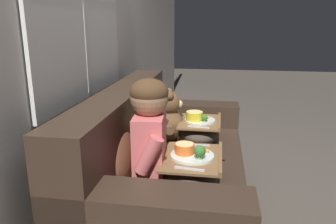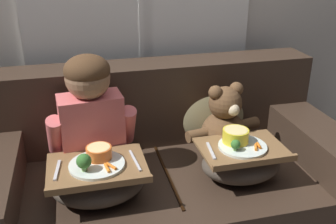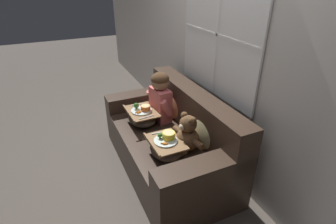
{
  "view_description": "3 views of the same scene",
  "coord_description": "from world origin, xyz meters",
  "px_view_note": "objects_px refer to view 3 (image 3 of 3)",
  "views": [
    {
      "loc": [
        -1.89,
        -0.27,
        1.26
      ],
      "look_at": [
        0.07,
        0.04,
        0.7
      ],
      "focal_mm": 35.0,
      "sensor_mm": 36.0,
      "label": 1
    },
    {
      "loc": [
        -0.37,
        -1.54,
        1.42
      ],
      "look_at": [
        0.02,
        0.02,
        0.71
      ],
      "focal_mm": 42.0,
      "sensor_mm": 36.0,
      "label": 2
    },
    {
      "loc": [
        2.08,
        -0.94,
        1.91
      ],
      "look_at": [
        0.11,
        -0.03,
        0.75
      ],
      "focal_mm": 28.0,
      "sensor_mm": 36.0,
      "label": 3
    }
  ],
  "objects_px": {
    "child_figure": "(160,95)",
    "throw_pillow_behind_teddy": "(204,129)",
    "couch": "(171,142)",
    "lap_tray_child": "(142,116)",
    "throw_pillow_behind_child": "(174,102)",
    "lap_tray_teddy": "(166,147)",
    "teddy_bear": "(187,135)"
  },
  "relations": [
    {
      "from": "teddy_bear",
      "to": "lap_tray_child",
      "type": "distance_m",
      "value": 0.67
    },
    {
      "from": "throw_pillow_behind_child",
      "to": "throw_pillow_behind_teddy",
      "type": "bearing_deg",
      "value": 0.0
    },
    {
      "from": "lap_tray_teddy",
      "to": "child_figure",
      "type": "bearing_deg",
      "value": 160.75
    },
    {
      "from": "child_figure",
      "to": "teddy_bear",
      "type": "distance_m",
      "value": 0.65
    },
    {
      "from": "throw_pillow_behind_child",
      "to": "lap_tray_child",
      "type": "height_order",
      "value": "throw_pillow_behind_child"
    },
    {
      "from": "couch",
      "to": "child_figure",
      "type": "distance_m",
      "value": 0.52
    },
    {
      "from": "child_figure",
      "to": "lap_tray_child",
      "type": "relative_size",
      "value": 1.39
    },
    {
      "from": "couch",
      "to": "throw_pillow_behind_child",
      "type": "xyz_separation_m",
      "value": [
        -0.32,
        0.19,
        0.29
      ]
    },
    {
      "from": "throw_pillow_behind_teddy",
      "to": "child_figure",
      "type": "height_order",
      "value": "child_figure"
    },
    {
      "from": "lap_tray_child",
      "to": "throw_pillow_behind_teddy",
      "type": "bearing_deg",
      "value": 31.91
    },
    {
      "from": "throw_pillow_behind_teddy",
      "to": "lap_tray_child",
      "type": "height_order",
      "value": "throw_pillow_behind_teddy"
    },
    {
      "from": "throw_pillow_behind_teddy",
      "to": "lap_tray_teddy",
      "type": "xyz_separation_m",
      "value": [
        -0.0,
        -0.39,
        -0.09
      ]
    },
    {
      "from": "teddy_bear",
      "to": "lap_tray_teddy",
      "type": "bearing_deg",
      "value": -90.62
    },
    {
      "from": "teddy_bear",
      "to": "lap_tray_teddy",
      "type": "xyz_separation_m",
      "value": [
        -0.0,
        -0.22,
        -0.07
      ]
    },
    {
      "from": "throw_pillow_behind_teddy",
      "to": "teddy_bear",
      "type": "relative_size",
      "value": 1.0
    },
    {
      "from": "couch",
      "to": "throw_pillow_behind_teddy",
      "type": "relative_size",
      "value": 4.25
    },
    {
      "from": "couch",
      "to": "lap_tray_child",
      "type": "height_order",
      "value": "couch"
    },
    {
      "from": "throw_pillow_behind_teddy",
      "to": "lap_tray_teddy",
      "type": "relative_size",
      "value": 1.07
    },
    {
      "from": "couch",
      "to": "child_figure",
      "type": "xyz_separation_m",
      "value": [
        -0.32,
        0.02,
        0.42
      ]
    },
    {
      "from": "couch",
      "to": "child_figure",
      "type": "height_order",
      "value": "child_figure"
    },
    {
      "from": "couch",
      "to": "lap_tray_child",
      "type": "bearing_deg",
      "value": -146.9
    },
    {
      "from": "throw_pillow_behind_child",
      "to": "child_figure",
      "type": "distance_m",
      "value": 0.21
    },
    {
      "from": "lap_tray_teddy",
      "to": "couch",
      "type": "bearing_deg",
      "value": 146.9
    },
    {
      "from": "couch",
      "to": "lap_tray_teddy",
      "type": "bearing_deg",
      "value": -33.1
    },
    {
      "from": "throw_pillow_behind_child",
      "to": "child_figure",
      "type": "height_order",
      "value": "child_figure"
    },
    {
      "from": "couch",
      "to": "teddy_bear",
      "type": "xyz_separation_m",
      "value": [
        0.32,
        0.01,
        0.27
      ]
    },
    {
      "from": "teddy_bear",
      "to": "lap_tray_child",
      "type": "bearing_deg",
      "value": -161.06
    },
    {
      "from": "lap_tray_child",
      "to": "throw_pillow_behind_child",
      "type": "bearing_deg",
      "value": 89.99
    },
    {
      "from": "child_figure",
      "to": "teddy_bear",
      "type": "relative_size",
      "value": 1.38
    },
    {
      "from": "child_figure",
      "to": "lap_tray_teddy",
      "type": "distance_m",
      "value": 0.7
    },
    {
      "from": "couch",
      "to": "throw_pillow_behind_teddy",
      "type": "distance_m",
      "value": 0.47
    },
    {
      "from": "child_figure",
      "to": "throw_pillow_behind_teddy",
      "type": "bearing_deg",
      "value": 15.26
    }
  ]
}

